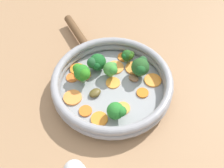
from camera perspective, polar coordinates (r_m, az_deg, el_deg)
ground_plane at (r=0.69m, az=0.00°, el=-1.48°), size 4.00×4.00×0.00m
skillet at (r=0.68m, az=0.00°, el=-1.14°), size 0.28×0.28×0.01m
skillet_rim_wall at (r=0.66m, az=0.00°, el=0.31°), size 0.30×0.30×0.04m
skillet_handle at (r=0.81m, az=-7.46°, el=10.91°), size 0.15×0.09×0.02m
skillet_rivet_left at (r=0.76m, az=-2.79°, el=7.31°), size 0.01×0.01×0.01m
skillet_rivet_right at (r=0.74m, az=-6.73°, el=5.85°), size 0.01×0.01×0.01m
carrot_slice_0 at (r=0.66m, az=-8.57°, el=-2.92°), size 0.06×0.06×0.01m
carrot_slice_1 at (r=0.70m, az=-6.43°, el=2.14°), size 0.05×0.05×0.01m
carrot_slice_2 at (r=0.70m, az=8.87°, el=0.83°), size 0.05×0.05×0.00m
carrot_slice_3 at (r=0.68m, az=0.21°, el=0.28°), size 0.05×0.05×0.00m
carrot_slice_4 at (r=0.64m, az=2.35°, el=-5.27°), size 0.04×0.04×0.00m
carrot_slice_5 at (r=0.72m, az=0.74°, el=3.67°), size 0.05×0.05×0.00m
carrot_slice_6 at (r=0.72m, az=4.80°, el=3.49°), size 0.05×0.05×0.00m
carrot_slice_7 at (r=0.74m, az=2.67°, el=5.90°), size 0.05×0.05×0.00m
carrot_slice_8 at (r=0.70m, az=-8.68°, el=1.40°), size 0.04×0.04×0.00m
carrot_slice_9 at (r=0.62m, az=-2.79°, el=-7.63°), size 0.06×0.06×0.00m
carrot_slice_10 at (r=0.72m, az=-7.54°, el=3.24°), size 0.06×0.06×0.00m
carrot_slice_11 at (r=0.63m, az=-5.80°, el=-5.85°), size 0.04×0.04×0.00m
carrot_slice_12 at (r=0.67m, az=6.67°, el=-1.92°), size 0.04×0.04×0.00m
broccoli_floret_0 at (r=0.67m, az=-6.55°, el=2.48°), size 0.06×0.04×0.05m
broccoli_floret_1 at (r=0.68m, az=-0.23°, el=3.24°), size 0.04×0.04×0.05m
broccoli_floret_2 at (r=0.70m, az=-3.46°, el=4.69°), size 0.05×0.05×0.05m
broccoli_floret_3 at (r=0.72m, az=3.47°, el=6.17°), size 0.04×0.03×0.04m
broccoli_floret_4 at (r=0.68m, az=6.23°, el=3.74°), size 0.05×0.06×0.06m
broccoli_floret_5 at (r=0.60m, az=1.10°, el=-5.92°), size 0.05×0.04×0.05m
mushroom_piece_0 at (r=0.69m, az=4.73°, el=1.29°), size 0.03×0.02×0.01m
mushroom_piece_1 at (r=0.66m, az=-3.71°, el=-1.93°), size 0.03×0.04×0.01m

